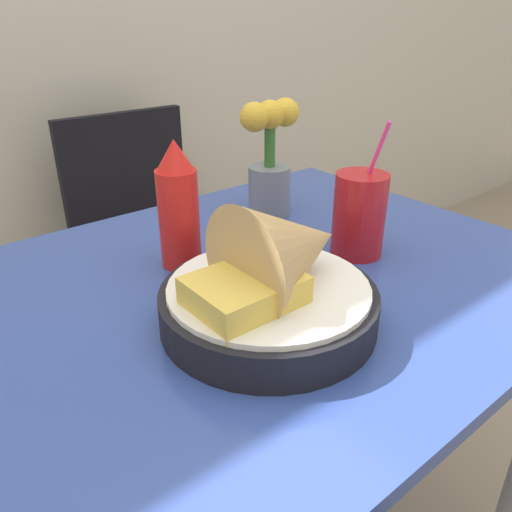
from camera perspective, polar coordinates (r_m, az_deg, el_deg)
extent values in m
cube|color=#334C9E|center=(0.83, 0.82, -2.79)|extent=(1.01, 0.79, 0.02)
cylinder|color=gray|center=(1.50, 5.57, -5.38)|extent=(0.05, 0.05, 0.73)
cylinder|color=black|center=(1.48, -12.61, -13.90)|extent=(0.03, 0.03, 0.41)
cylinder|color=black|center=(1.63, -1.25, -9.04)|extent=(0.03, 0.03, 0.41)
cylinder|color=black|center=(1.76, -18.10, -7.61)|extent=(0.03, 0.03, 0.41)
cylinder|color=black|center=(1.88, -8.02, -4.03)|extent=(0.03, 0.03, 0.41)
cube|color=black|center=(1.56, -10.63, -1.84)|extent=(0.40, 0.40, 0.02)
cube|color=black|center=(1.63, -14.53, 7.84)|extent=(0.40, 0.03, 0.45)
cylinder|color=black|center=(0.69, 1.42, -5.80)|extent=(0.30, 0.30, 0.05)
cylinder|color=white|center=(0.68, 1.44, -3.61)|extent=(0.28, 0.28, 0.01)
cone|color=tan|center=(0.68, 3.90, 0.72)|extent=(0.16, 0.16, 0.16)
cube|color=#E5C14C|center=(0.63, -1.30, -4.22)|extent=(0.13, 0.11, 0.04)
cylinder|color=red|center=(0.84, -8.78, 4.21)|extent=(0.07, 0.07, 0.17)
cone|color=red|center=(0.80, -9.31, 11.35)|extent=(0.06, 0.06, 0.05)
cylinder|color=red|center=(0.89, 11.69, 4.63)|extent=(0.09, 0.09, 0.15)
cylinder|color=black|center=(0.89, 11.63, 3.93)|extent=(0.08, 0.08, 0.12)
cylinder|color=#EA3884|center=(0.88, 12.67, 8.84)|extent=(0.01, 0.07, 0.20)
cylinder|color=gray|center=(1.06, 1.52, 7.51)|extent=(0.09, 0.09, 0.10)
cylinder|color=#33722D|center=(1.03, 1.58, 12.69)|extent=(0.02, 0.02, 0.09)
sphere|color=gold|center=(1.02, 1.63, 15.85)|extent=(0.06, 0.06, 0.06)
sphere|color=gold|center=(1.00, -0.18, 15.60)|extent=(0.06, 0.06, 0.06)
sphere|color=gold|center=(1.05, 3.35, 16.08)|extent=(0.06, 0.06, 0.06)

